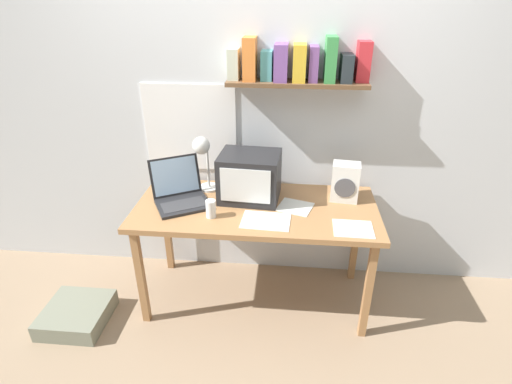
{
  "coord_description": "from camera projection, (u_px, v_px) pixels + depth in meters",
  "views": [
    {
      "loc": [
        0.2,
        -2.19,
        1.96
      ],
      "look_at": [
        0.0,
        0.0,
        0.84
      ],
      "focal_mm": 28.0,
      "sensor_mm": 36.0,
      "label": 1
    }
  ],
  "objects": [
    {
      "name": "ground_plane",
      "position": [
        256.0,
        296.0,
        2.85
      ],
      "size": [
        12.0,
        12.0,
        0.0
      ],
      "primitive_type": "plane",
      "color": "#997F64"
    },
    {
      "name": "desk_lamp",
      "position": [
        203.0,
        154.0,
        2.57
      ],
      "size": [
        0.15,
        0.19,
        0.39
      ],
      "rotation": [
        0.0,
        0.0,
        -0.32
      ],
      "color": "silver",
      "rests_on": "corner_desk"
    },
    {
      "name": "loose_paper_near_monitor",
      "position": [
        353.0,
        229.0,
        2.28
      ],
      "size": [
        0.23,
        0.19,
        0.0
      ],
      "rotation": [
        0.0,
        0.0,
        -0.02
      ],
      "color": "silver",
      "rests_on": "corner_desk"
    },
    {
      "name": "space_heater",
      "position": [
        345.0,
        182.0,
        2.54
      ],
      "size": [
        0.19,
        0.15,
        0.25
      ],
      "rotation": [
        0.0,
        0.0,
        -0.12
      ],
      "color": "silver",
      "rests_on": "corner_desk"
    },
    {
      "name": "floor_cushion",
      "position": [
        77.0,
        314.0,
        2.62
      ],
      "size": [
        0.4,
        0.4,
        0.12
      ],
      "color": "gray",
      "rests_on": "ground_plane"
    },
    {
      "name": "corner_desk",
      "position": [
        256.0,
        215.0,
        2.55
      ],
      "size": [
        1.53,
        0.69,
        0.74
      ],
      "color": "#A67447",
      "rests_on": "ground_plane"
    },
    {
      "name": "crt_monitor",
      "position": [
        250.0,
        177.0,
        2.55
      ],
      "size": [
        0.4,
        0.34,
        0.3
      ],
      "rotation": [
        0.0,
        0.0,
        -0.07
      ],
      "color": "#232326",
      "rests_on": "corner_desk"
    },
    {
      "name": "printed_handout",
      "position": [
        295.0,
        207.0,
        2.5
      ],
      "size": [
        0.25,
        0.24,
        0.0
      ],
      "rotation": [
        0.0,
        0.0,
        -0.31
      ],
      "color": "silver",
      "rests_on": "corner_desk"
    },
    {
      "name": "laptop",
      "position": [
        180.0,
        192.0,
        2.55
      ],
      "size": [
        0.44,
        0.44,
        0.26
      ],
      "rotation": [
        0.0,
        0.0,
        0.51
      ],
      "color": "#232326",
      "rests_on": "corner_desk"
    },
    {
      "name": "back_wall",
      "position": [
        262.0,
        101.0,
        2.61
      ],
      "size": [
        5.6,
        0.24,
        2.6
      ],
      "color": "silver",
      "rests_on": "ground_plane"
    },
    {
      "name": "juice_glass",
      "position": [
        211.0,
        210.0,
        2.38
      ],
      "size": [
        0.06,
        0.06,
        0.11
      ],
      "color": "white",
      "rests_on": "corner_desk"
    },
    {
      "name": "open_notebook",
      "position": [
        266.0,
        221.0,
        2.36
      ],
      "size": [
        0.3,
        0.22,
        0.0
      ],
      "rotation": [
        0.0,
        0.0,
        -0.06
      ],
      "color": "silver",
      "rests_on": "corner_desk"
    }
  ]
}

